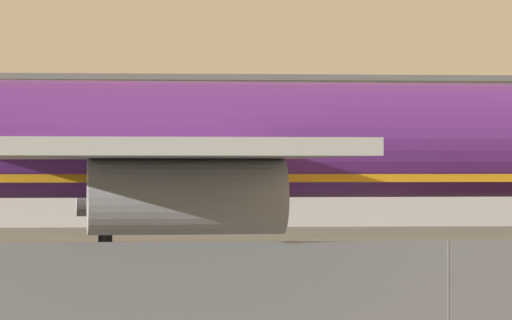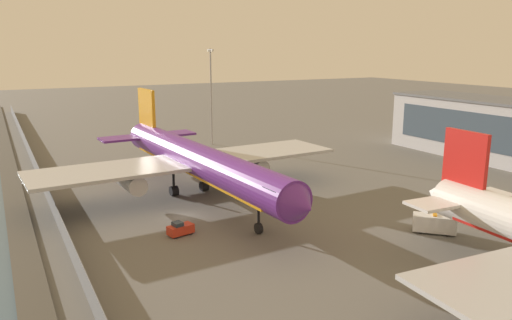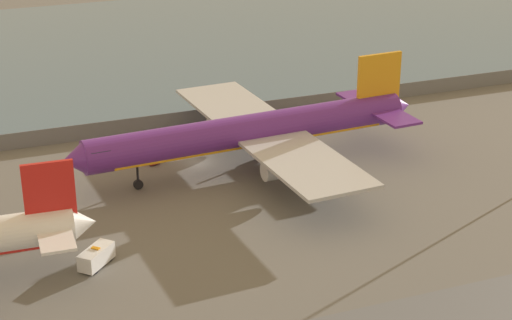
% 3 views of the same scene
% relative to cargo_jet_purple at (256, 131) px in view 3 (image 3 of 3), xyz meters
% --- Properties ---
extents(ground_plane, '(500.00, 500.00, 0.00)m').
position_rel_cargo_jet_purple_xyz_m(ground_plane, '(7.89, -5.01, -5.94)').
color(ground_plane, '#66635E').
extents(waterfront_lagoon, '(320.00, 98.00, 0.01)m').
position_rel_cargo_jet_purple_xyz_m(waterfront_lagoon, '(7.89, -76.01, -5.93)').
color(waterfront_lagoon, slate).
rests_on(waterfront_lagoon, ground).
extents(shoreline_seawall, '(320.00, 3.00, 0.50)m').
position_rel_cargo_jet_purple_xyz_m(shoreline_seawall, '(7.89, -25.51, -5.69)').
color(shoreline_seawall, '#474238').
rests_on(shoreline_seawall, ground).
extents(perimeter_fence, '(280.00, 0.10, 2.80)m').
position_rel_cargo_jet_purple_xyz_m(perimeter_fence, '(7.89, -21.01, -4.54)').
color(perimeter_fence, slate).
rests_on(perimeter_fence, ground).
extents(cargo_jet_purple, '(57.19, 49.53, 15.57)m').
position_rel_cargo_jet_purple_xyz_m(cargo_jet_purple, '(0.00, 0.00, 0.00)').
color(cargo_jet_purple, '#602889').
rests_on(cargo_jet_purple, ground).
extents(baggage_tug, '(2.22, 3.46, 1.80)m').
position_rel_cargo_jet_purple_xyz_m(baggage_tug, '(14.55, -7.77, -5.13)').
color(baggage_tug, red).
rests_on(baggage_tug, ground).
extents(ops_van, '(5.16, 5.17, 2.48)m').
position_rel_cargo_jet_purple_xyz_m(ops_van, '(28.78, 20.89, -4.66)').
color(ops_van, white).
rests_on(ops_van, ground).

